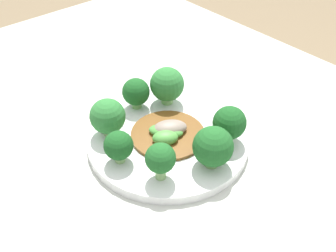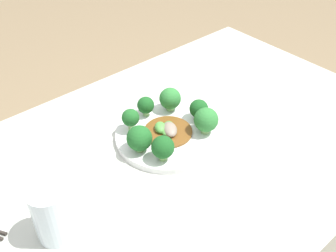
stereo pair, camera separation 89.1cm
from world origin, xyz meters
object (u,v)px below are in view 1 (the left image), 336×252
at_px(broccoli_east, 213,147).
at_px(broccoli_west, 136,92).
at_px(plate, 168,139).
at_px(stirfry_center, 168,133).
at_px(broccoli_northwest, 167,85).
at_px(broccoli_southwest, 108,117).
at_px(broccoli_south, 119,146).
at_px(broccoli_southeast, 160,159).
at_px(broccoli_northeast, 229,123).

xyz_separation_m(broccoli_east, broccoli_west, (-0.18, 0.00, -0.00)).
xyz_separation_m(plate, stirfry_center, (0.00, -0.00, 0.02)).
distance_m(plate, broccoli_northwest, 0.10).
distance_m(broccoli_east, broccoli_southwest, 0.17).
relative_size(broccoli_east, broccoli_south, 1.25).
distance_m(broccoli_south, stirfry_center, 0.09).
bearing_deg(broccoli_west, broccoli_southeast, -26.13).
bearing_deg(plate, broccoli_southwest, -134.23).
relative_size(broccoli_southeast, broccoli_east, 0.90).
height_order(plate, broccoli_east, broccoli_east).
xyz_separation_m(broccoli_west, broccoli_northwest, (0.02, 0.05, 0.01)).
xyz_separation_m(broccoli_east, broccoli_southwest, (-0.15, -0.07, -0.00)).
bearing_deg(broccoli_east, broccoli_northeast, 109.77).
xyz_separation_m(broccoli_northwest, broccoli_northeast, (0.14, 0.00, -0.00)).
relative_size(broccoli_southeast, broccoli_northeast, 0.96).
height_order(plate, broccoli_northwest, broccoli_northwest).
xyz_separation_m(broccoli_northwest, broccoli_southwest, (0.00, -0.12, -0.00)).
height_order(broccoli_southeast, broccoli_northeast, broccoli_northeast).
relative_size(broccoli_east, stirfry_center, 0.55).
xyz_separation_m(plate, broccoli_southeast, (0.06, -0.07, 0.04)).
xyz_separation_m(plate, broccoli_southwest, (-0.07, -0.07, 0.04)).
relative_size(plate, broccoli_southeast, 4.34).
distance_m(broccoli_south, broccoli_southwest, 0.07).
height_order(broccoli_southwest, broccoli_northeast, broccoli_southwest).
distance_m(broccoli_west, broccoli_south, 0.13).
distance_m(broccoli_west, broccoli_northwest, 0.05).
height_order(broccoli_west, broccoli_south, broccoli_west).
height_order(broccoli_west, broccoli_southwest, broccoli_southwest).
height_order(broccoli_east, broccoli_northeast, broccoli_east).
bearing_deg(broccoli_northeast, stirfry_center, -136.82).
xyz_separation_m(broccoli_southeast, stirfry_center, (-0.06, 0.06, -0.03)).
distance_m(broccoli_east, broccoli_south, 0.13).
relative_size(broccoli_west, broccoli_northwest, 0.82).
xyz_separation_m(broccoli_southeast, broccoli_south, (-0.06, -0.02, -0.01)).
xyz_separation_m(broccoli_southwest, stirfry_center, (0.07, 0.07, -0.03)).
bearing_deg(broccoli_southwest, broccoli_northwest, 91.82).
distance_m(broccoli_southwest, broccoli_northeast, 0.19).
xyz_separation_m(broccoli_southeast, broccoli_east, (0.03, 0.07, -0.00)).
bearing_deg(stirfry_center, broccoli_northeast, 43.18).
height_order(broccoli_southeast, broccoli_west, broccoli_southeast).
bearing_deg(broccoli_northeast, broccoli_southwest, -136.04).
distance_m(broccoli_southeast, broccoli_northwest, 0.18).
bearing_deg(broccoli_southwest, broccoli_east, 25.12).
bearing_deg(broccoli_northeast, broccoli_northwest, -177.99).
bearing_deg(broccoli_southeast, stirfry_center, 132.55).
relative_size(broccoli_west, broccoli_south, 1.06).
relative_size(broccoli_northwest, broccoli_southwest, 1.07).
relative_size(plate, broccoli_northeast, 4.16).
bearing_deg(stirfry_center, broccoli_southwest, -135.25).
relative_size(broccoli_east, broccoli_southwest, 1.03).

